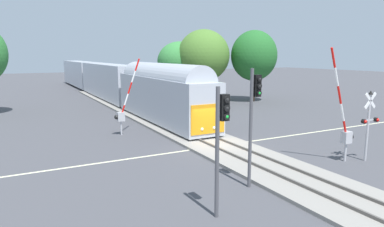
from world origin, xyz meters
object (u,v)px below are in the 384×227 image
at_px(oak_far_right, 204,56).
at_px(crossing_signal_mast, 369,119).
at_px(commuter_train, 108,80).
at_px(elm_centre_background, 179,62).
at_px(crossing_gate_near, 345,127).
at_px(traffic_signal_median, 254,109).
at_px(crossing_gate_far, 122,111).
at_px(traffic_signal_near_left, 221,131).
at_px(maple_right_background, 254,56).

bearing_deg(oak_far_right, crossing_signal_mast, -99.21).
xyz_separation_m(commuter_train, elm_centre_background, (8.15, -6.55, 2.55)).
distance_m(crossing_gate_near, traffic_signal_median, 7.40).
bearing_deg(oak_far_right, crossing_gate_far, -137.66).
relative_size(traffic_signal_near_left, maple_right_background, 0.54).
height_order(crossing_signal_mast, traffic_signal_median, traffic_signal_median).
xyz_separation_m(crossing_gate_far, traffic_signal_median, (2.24, -13.47, 1.84)).
bearing_deg(oak_far_right, crossing_gate_near, -102.15).
xyz_separation_m(crossing_gate_near, crossing_signal_mast, (1.33, -0.54, 0.47)).
bearing_deg(crossing_gate_far, traffic_signal_near_left, -92.82).
relative_size(traffic_signal_near_left, oak_far_right, 0.54).
distance_m(traffic_signal_median, maple_right_background, 31.28).
relative_size(crossing_gate_far, elm_centre_background, 0.74).
xyz_separation_m(traffic_signal_near_left, maple_right_background, (22.10, 26.55, 2.66)).
xyz_separation_m(crossing_gate_near, maple_right_background, (11.93, 24.02, 4.00)).
height_order(crossing_signal_mast, crossing_gate_far, crossing_gate_far).
relative_size(commuter_train, maple_right_background, 6.37).
relative_size(crossing_gate_near, maple_right_background, 0.70).
distance_m(crossing_gate_far, maple_right_background, 24.45).
relative_size(crossing_signal_mast, oak_far_right, 0.44).
bearing_deg(commuter_train, crossing_gate_far, -101.64).
distance_m(crossing_signal_mast, crossing_gate_far, 17.17).
distance_m(crossing_signal_mast, traffic_signal_median, 8.59).
height_order(commuter_train, oak_far_right, oak_far_right).
xyz_separation_m(traffic_signal_near_left, oak_far_right, (15.91, 29.18, 2.68)).
height_order(crossing_gate_near, traffic_signal_median, crossing_gate_near).
relative_size(crossing_signal_mast, crossing_gate_far, 0.71).
height_order(crossing_gate_near, crossing_signal_mast, crossing_gate_near).
height_order(crossing_gate_far, elm_centre_background, elm_centre_background).
height_order(crossing_gate_near, traffic_signal_near_left, crossing_gate_near).
bearing_deg(commuter_train, elm_centre_background, -38.77).
distance_m(commuter_train, traffic_signal_median, 36.55).
relative_size(crossing_gate_far, oak_far_right, 0.63).
bearing_deg(traffic_signal_near_left, crossing_gate_far, 87.18).
bearing_deg(elm_centre_background, traffic_signal_median, -109.59).
relative_size(oak_far_right, maple_right_background, 1.01).
height_order(crossing_signal_mast, elm_centre_background, elm_centre_background).
xyz_separation_m(crossing_signal_mast, crossing_gate_far, (-10.75, 13.38, -0.62)).
relative_size(crossing_signal_mast, traffic_signal_median, 0.74).
relative_size(commuter_train, traffic_signal_median, 10.66).
distance_m(elm_centre_background, oak_far_right, 3.56).
bearing_deg(crossing_gate_near, traffic_signal_near_left, -166.04).
bearing_deg(crossing_signal_mast, commuter_train, 99.39).
distance_m(crossing_gate_near, elm_centre_background, 29.65).
height_order(oak_far_right, maple_right_background, oak_far_right).
bearing_deg(oak_far_right, maple_right_background, -23.01).
height_order(traffic_signal_near_left, maple_right_background, maple_right_background).
bearing_deg(traffic_signal_median, traffic_signal_near_left, -147.68).
distance_m(crossing_signal_mast, maple_right_background, 26.98).
bearing_deg(crossing_signal_mast, crossing_gate_far, 128.78).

